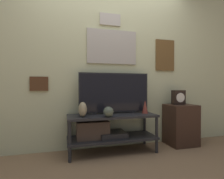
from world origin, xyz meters
TOP-DOWN VIEW (x-y plane):
  - ground_plane at (0.00, 0.00)m, footprint 12.00×12.00m
  - wall_back at (0.00, 0.52)m, footprint 6.40×0.08m
  - media_console at (-0.10, 0.26)m, footprint 1.22×0.43m
  - television at (0.06, 0.35)m, footprint 1.02×0.05m
  - vase_slim_bronze at (0.49, 0.26)m, footprint 0.09×0.09m
  - vase_urn_stoneware at (-0.41, 0.19)m, footprint 0.11×0.15m
  - vase_round_glass at (-0.10, 0.09)m, footprint 0.13×0.13m
  - side_table at (1.12, 0.28)m, footprint 0.42×0.38m
  - mantel_clock at (1.09, 0.31)m, footprint 0.19×0.11m

SIDE VIEW (x-z plane):
  - ground_plane at x=0.00m, z-range 0.00..0.00m
  - side_table at x=1.12m, z-range 0.00..0.62m
  - media_console at x=-0.10m, z-range 0.07..0.59m
  - vase_round_glass at x=-0.10m, z-range 0.52..0.65m
  - vase_urn_stoneware at x=-0.41m, z-range 0.52..0.71m
  - vase_slim_bronze at x=0.49m, z-range 0.52..0.71m
  - mantel_clock at x=1.09m, z-range 0.62..0.85m
  - television at x=0.06m, z-range 0.53..1.11m
  - wall_back at x=0.00m, z-range 0.00..2.70m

